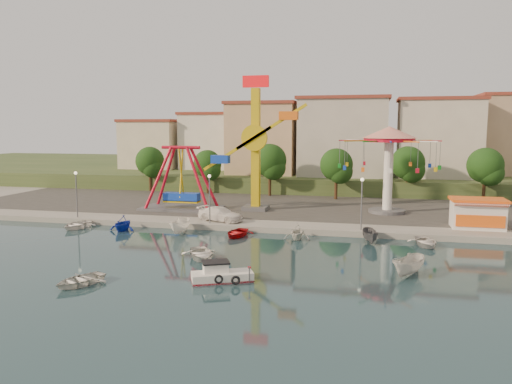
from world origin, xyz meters
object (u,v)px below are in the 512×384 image
(wave_swinger, at_px, (389,150))
(skiff, at_px, (409,266))
(rowboat_a, at_px, (201,254))
(van, at_px, (220,214))
(kamikaze_tower, at_px, (259,148))
(cabin_motorboat, at_px, (221,275))
(pirate_ship_ride, at_px, (181,180))

(wave_swinger, xyz_separation_m, skiff, (0.88, -24.43, -7.43))
(rowboat_a, xyz_separation_m, van, (-2.47, 13.55, 0.94))
(wave_swinger, xyz_separation_m, rowboat_a, (-15.63, -23.15, -7.77))
(kamikaze_tower, xyz_separation_m, cabin_motorboat, (3.25, -26.85, -7.96))
(pirate_ship_ride, distance_m, skiff, 33.71)
(pirate_ship_ride, distance_m, van, 9.92)
(cabin_motorboat, bearing_deg, wave_swinger, 41.75)
(rowboat_a, bearing_deg, van, 71.75)
(kamikaze_tower, relative_size, rowboat_a, 3.98)
(kamikaze_tower, relative_size, wave_swinger, 1.42)
(cabin_motorboat, distance_m, van, 19.93)
(kamikaze_tower, bearing_deg, wave_swinger, 6.54)
(rowboat_a, relative_size, skiff, 1.05)
(wave_swinger, bearing_deg, pirate_ship_ride, -172.59)
(skiff, bearing_deg, cabin_motorboat, -132.55)
(van, bearing_deg, cabin_motorboat, -143.90)
(pirate_ship_ride, bearing_deg, cabin_motorboat, -63.13)
(cabin_motorboat, height_order, van, van)
(wave_swinger, relative_size, cabin_motorboat, 2.52)
(cabin_motorboat, xyz_separation_m, skiff, (13.13, 4.20, 0.36))
(van, bearing_deg, wave_swinger, -43.02)
(pirate_ship_ride, xyz_separation_m, wave_swinger, (25.11, 3.27, 3.80))
(kamikaze_tower, distance_m, van, 10.81)
(pirate_ship_ride, xyz_separation_m, skiff, (25.98, -21.16, -3.63))
(kamikaze_tower, bearing_deg, cabin_motorboat, -83.09)
(wave_swinger, bearing_deg, skiff, -87.95)
(wave_swinger, bearing_deg, van, -152.06)
(kamikaze_tower, xyz_separation_m, van, (-2.59, -7.82, -6.99))
(rowboat_a, relative_size, van, 0.78)
(rowboat_a, bearing_deg, skiff, -32.99)
(wave_swinger, bearing_deg, kamikaze_tower, -173.46)
(skiff, bearing_deg, pirate_ship_ride, 170.54)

